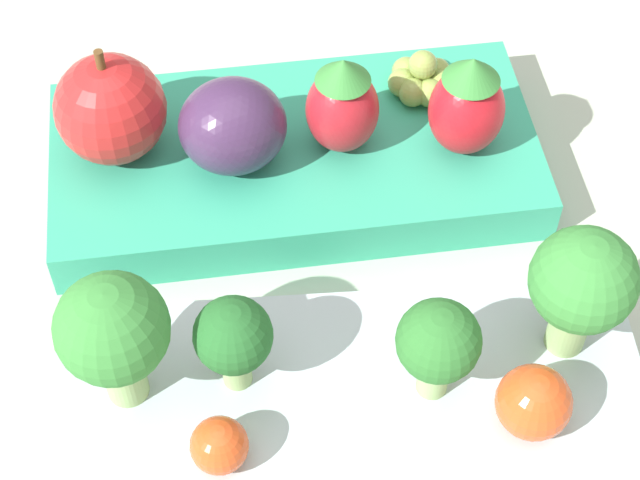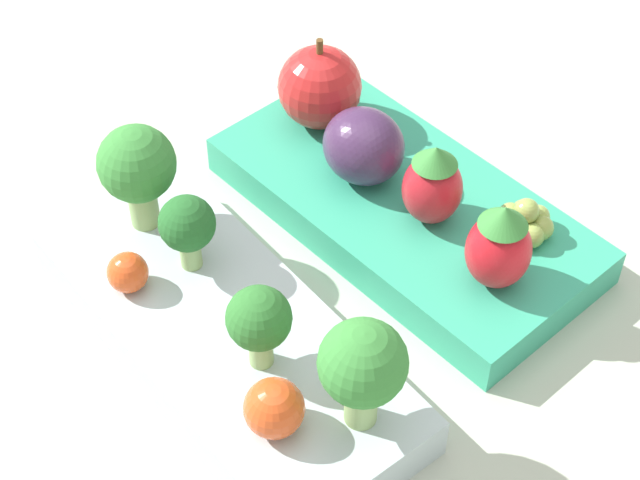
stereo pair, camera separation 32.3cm
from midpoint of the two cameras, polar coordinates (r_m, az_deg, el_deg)
ground_plane at (r=0.50m, az=11.51°, el=-9.39°), size 4.00×4.00×0.00m
bento_box_savoury at (r=0.45m, az=8.24°, el=-14.25°), size 0.23×0.12×0.02m
bento_box_fruit at (r=0.53m, az=17.50°, el=-4.92°), size 0.22×0.12×0.02m
broccoli_floret_0 at (r=0.40m, az=19.68°, el=-17.04°), size 0.04×0.04×0.06m
broccoli_floret_1 at (r=0.41m, az=11.98°, el=-14.10°), size 0.03×0.03×0.05m
broccoli_floret_2 at (r=0.44m, az=5.82°, el=-7.30°), size 0.03×0.03×0.04m
broccoli_floret_3 at (r=0.45m, az=2.17°, el=-3.27°), size 0.04×0.04×0.06m
cherry_tomato_0 at (r=0.44m, az=1.84°, el=-10.29°), size 0.02×0.02×0.02m
cherry_tomato_1 at (r=0.41m, az=13.50°, el=-19.65°), size 0.03×0.03×0.03m
apple at (r=0.53m, az=12.02°, el=2.78°), size 0.05×0.05×0.06m
strawberry_0 at (r=0.49m, az=20.16°, el=-3.89°), size 0.03×0.03×0.05m
strawberry_1 at (r=0.48m, az=24.85°, el=-7.90°), size 0.03×0.03×0.05m
plum at (r=0.51m, az=15.42°, el=-1.27°), size 0.05×0.04×0.04m
grape_cluster at (r=0.52m, az=25.16°, el=-5.92°), size 0.03×0.03×0.02m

